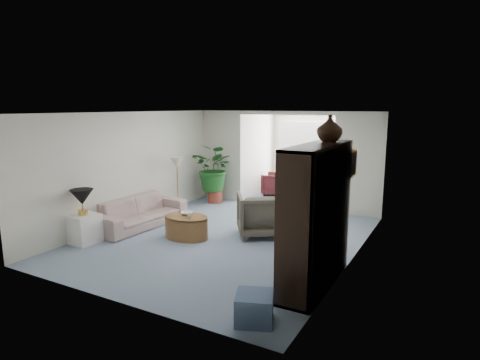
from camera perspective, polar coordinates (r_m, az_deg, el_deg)
The scene contains 26 objects.
floor at distance 8.19m, azimuth -2.04°, elevation -8.27°, with size 6.00×6.00×0.00m, color #89A0B5.
sunroom_floor at distance 11.77m, azimuth 8.21°, elevation -2.55°, with size 2.60×2.60×0.00m, color #89A0B5.
back_pier_left at distance 11.39m, azimuth -2.60°, elevation 3.50°, with size 1.20×0.12×2.50m, color silver.
back_pier_right at distance 9.98m, azimuth 16.42°, elevation 2.09°, with size 1.20×0.12×2.50m, color silver.
back_header at distance 10.45m, azimuth 6.42°, elevation 9.42°, with size 2.60×0.12×0.10m, color silver.
window_pane at distance 12.55m, azimuth 10.12°, elevation 4.69°, with size 2.20×0.02×1.50m, color white.
window_blinds at distance 12.52m, azimuth 10.08°, elevation 4.67°, with size 2.20×0.02×1.50m, color white.
framed_picture at distance 6.80m, azimuth 15.56°, elevation 2.22°, with size 0.04×0.50×0.40m, color #AF9F8C.
sofa at distance 9.17m, azimuth -13.95°, elevation -4.42°, with size 2.21×0.86×0.64m, color #BFB1A2.
end_table at distance 8.43m, azimuth -21.20°, elevation -6.45°, with size 0.51×0.51×0.56m, color white.
table_lamp at distance 8.27m, azimuth -21.48°, elevation -2.26°, with size 0.44×0.44×0.30m, color black.
floor_lamp at distance 10.05m, azimuth -8.93°, elevation 2.45°, with size 0.36×0.36×0.28m, color beige.
coffee_table at distance 8.23m, azimuth -7.61°, elevation -6.61°, with size 0.95×0.95×0.45m, color brown.
coffee_bowl at distance 8.27m, azimuth -7.52°, elevation -4.70°, with size 0.24×0.24×0.06m, color silver.
coffee_cup at distance 7.99m, azimuth -7.21°, elevation -5.07°, with size 0.10×0.10×0.10m, color #BAB5A3.
wingback_chair at distance 8.30m, azimuth 3.03°, elevation -4.83°, with size 0.94×0.97×0.88m, color #645E4F.
side_table_dark at distance 8.34m, azimuth 8.28°, elevation -5.92°, with size 0.48×0.39×0.58m, color black.
entertainment_cabinet at distance 5.99m, azimuth 10.76°, elevation -5.06°, with size 0.50×1.88×2.09m, color black.
cabinet_urn at distance 6.26m, azimuth 12.58°, elevation 7.14°, with size 0.39×0.39×0.40m, color #321C10.
ottoman at distance 5.20m, azimuth 2.05°, elevation -17.63°, with size 0.45×0.45×0.36m, color slate.
plant_pot at distance 11.14m, azimuth -3.55°, elevation -2.36°, with size 0.40×0.40×0.32m, color brown.
house_plant at distance 10.99m, azimuth -3.59°, elevation 1.73°, with size 1.16×1.01×1.29m, color #1D561E.
sunroom_chair_blue at distance 11.54m, azimuth 11.90°, elevation -1.28°, with size 0.69×0.71×0.65m, color slate.
sunroom_chair_maroon at distance 12.04m, azimuth 5.07°, elevation -0.58°, with size 0.71×0.73×0.66m, color #541C23.
sunroom_table at distance 12.47m, azimuth 9.61°, elevation -0.49°, with size 0.47×0.37×0.58m, color brown.
shelf_clutter at distance 5.89m, azimuth 9.99°, elevation -4.84°, with size 0.30×1.11×1.06m.
Camera 1 is at (3.97, -6.66, 2.63)m, focal length 30.14 mm.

